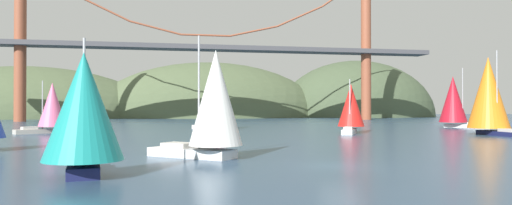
% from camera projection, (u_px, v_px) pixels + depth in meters
% --- Properties ---
extents(ground_plane, '(360.00, 360.00, 0.00)m').
position_uv_depth(ground_plane, '(341.00, 166.00, 27.73)').
color(ground_plane, '#2D4760').
extents(headland_left, '(84.02, 44.00, 33.81)m').
position_uv_depth(headland_left, '(27.00, 118.00, 149.46)').
color(headland_left, '#4C5B3D').
rests_on(headland_left, ground_plane).
extents(headland_center, '(81.01, 44.00, 38.48)m').
position_uv_depth(headland_center, '(210.00, 117.00, 161.12)').
color(headland_center, '#4C5B3D').
rests_on(headland_center, ground_plane).
extents(headland_right, '(59.82, 44.00, 41.88)m').
position_uv_depth(headland_right, '(356.00, 117.00, 171.82)').
color(headland_right, '#425138').
rests_on(headland_right, ground_plane).
extents(suspension_bridge, '(126.92, 6.00, 40.95)m').
position_uv_depth(suspension_bridge, '(206.00, 46.00, 121.11)').
color(suspension_bridge, brown).
rests_on(suspension_bridge, ground_plane).
extents(sailboat_white_mainsail, '(7.37, 6.92, 8.64)m').
position_uv_depth(sailboat_white_mainsail, '(213.00, 103.00, 31.74)').
color(sailboat_white_mainsail, white).
rests_on(sailboat_white_mainsail, ground_plane).
extents(sailboat_teal_sail, '(4.55, 7.22, 7.27)m').
position_uv_depth(sailboat_teal_sail, '(84.00, 110.00, 23.25)').
color(sailboat_teal_sail, '#191E4C').
rests_on(sailboat_teal_sail, ground_plane).
extents(sailboat_pink_spinnaker, '(7.01, 5.75, 7.16)m').
position_uv_depth(sailboat_pink_spinnaker, '(51.00, 106.00, 62.90)').
color(sailboat_pink_spinnaker, '#B7B2A8').
rests_on(sailboat_pink_spinnaker, ground_plane).
extents(sailboat_red_spinnaker, '(5.36, 6.77, 7.34)m').
position_uv_depth(sailboat_red_spinnaker, '(351.00, 107.00, 62.57)').
color(sailboat_red_spinnaker, white).
rests_on(sailboat_red_spinnaker, ground_plane).
extents(sailboat_orange_sail, '(5.23, 8.65, 10.73)m').
position_uv_depth(sailboat_orange_sail, '(489.00, 94.00, 59.18)').
color(sailboat_orange_sail, '#191E4C').
rests_on(sailboat_orange_sail, ground_plane).
extents(sailboat_crimson_sail, '(7.77, 8.56, 10.34)m').
position_uv_depth(sailboat_crimson_sail, '(454.00, 101.00, 79.97)').
color(sailboat_crimson_sail, white).
rests_on(sailboat_crimson_sail, ground_plane).
extents(sailboat_scarlet_sail, '(6.79, 6.80, 7.39)m').
position_uv_depth(sailboat_scarlet_sail, '(217.00, 105.00, 73.23)').
color(sailboat_scarlet_sail, white).
rests_on(sailboat_scarlet_sail, ground_plane).
extents(channel_buoy, '(1.10, 1.10, 2.64)m').
position_uv_depth(channel_buoy, '(90.00, 137.00, 48.58)').
color(channel_buoy, red).
rests_on(channel_buoy, ground_plane).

